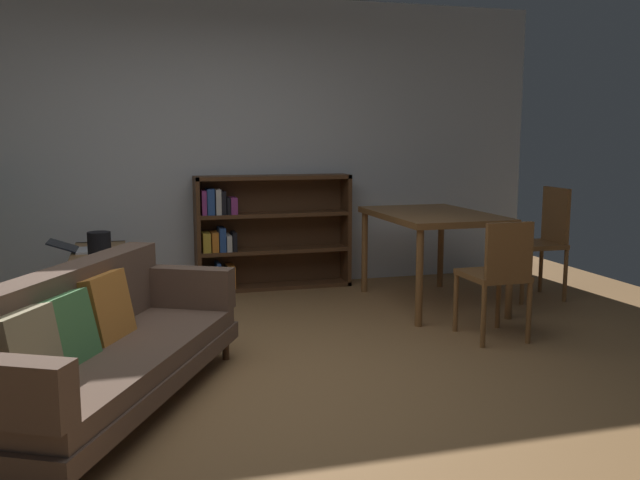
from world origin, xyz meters
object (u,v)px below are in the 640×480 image
Objects in this scene: open_laptop at (82,248)px; dining_chair_far at (498,272)px; desk_speaker at (99,247)px; dining_chair_near at (542,237)px; fabric_couch at (93,344)px; dining_table at (432,222)px; media_console at (100,288)px; bookshelf at (262,233)px.

dining_chair_far is (2.82, -1.47, -0.07)m from open_laptop.
dining_chair_near reaches higher than desk_speaker.
dining_table is at bearing 31.31° from fabric_couch.
fabric_couch is at bearing -89.19° from media_console.
dining_chair_near reaches higher than open_laptop.
dining_chair_far is (2.70, -1.31, 0.23)m from media_console.
dining_chair_near reaches higher than media_console.
dining_table is (2.70, -0.22, 0.45)m from media_console.
bookshelf is (1.45, 0.81, 0.27)m from media_console.
media_console is 3.01m from dining_chair_far.
desk_speaker is 2.68m from dining_table.
fabric_couch is 2.14× the size of dining_chair_near.
dining_table reaches higher than open_laptop.
dining_chair_far is 0.59× the size of bookshelf.
dining_chair_near is at bearing -25.12° from bookshelf.
dining_table is (2.82, -0.39, 0.16)m from open_laptop.
media_console is 1.56× the size of dining_chair_far.
desk_speaker is at bearing -178.20° from dining_chair_near.
bookshelf is (1.57, 0.65, -0.03)m from open_laptop.
open_laptop is (-0.12, 0.16, 0.29)m from media_console.
dining_chair_near is (3.72, 0.12, -0.09)m from desk_speaker.
fabric_couch is 1.59× the size of dining_table.
fabric_couch is 1.50m from desk_speaker.
dining_chair_far reaches higher than open_laptop.
desk_speaker is 1.86m from bookshelf.
dining_chair_far reaches higher than media_console.
open_laptop is 2.86m from dining_table.
media_console is 0.36m from open_laptop.
open_laptop is 0.55× the size of dining_chair_far.
dining_table is 1.54× the size of dining_chair_far.
dining_table is at bearing 89.77° from dining_chair_far.
desk_speaker is at bearing -86.08° from media_console.
open_laptop is 0.57m from desk_speaker.
dining_chair_far is (-0.00, -1.08, -0.22)m from dining_table.
fabric_couch is 4.50× the size of open_laptop.
media_console is 0.54m from desk_speaker.
dining_table is 1.64m from bookshelf.
bookshelf is at bearing 29.30° from media_console.
fabric_couch reaches higher than open_laptop.
bookshelf is at bearing 154.88° from dining_chair_near.
desk_speaker is (-0.00, 1.47, 0.28)m from fabric_couch.
dining_chair_near reaches higher than dining_table.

